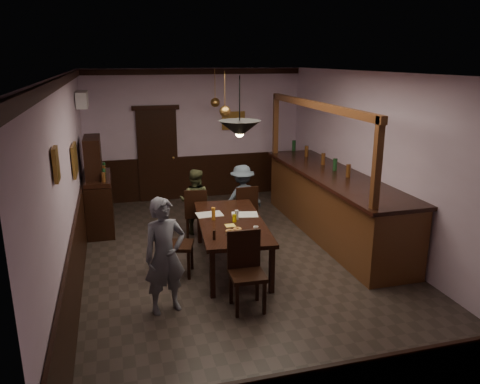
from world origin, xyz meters
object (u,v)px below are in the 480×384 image
object	(u,v)px
chair_far_right	(245,208)
chair_near	(246,267)
dining_table	(231,225)
soda_can	(234,218)
sideboard	(98,193)
chair_side	(172,240)
pendant_iron	(240,129)
coffee_cup	(256,229)
chair_far_left	(196,211)
pendant_brass_mid	(225,111)
person_standing	(165,256)
person_seated_left	(195,201)
person_seated_right	(242,198)
pendant_brass_far	(215,103)
bar_counter	(333,203)

from	to	relation	value
chair_far_right	chair_near	size ratio (longest dim) A/B	0.92
chair_far_right	dining_table	bearing A→B (deg)	63.08
soda_can	sideboard	xyz separation A→B (m)	(-2.08, 2.34, -0.09)
chair_side	pendant_iron	size ratio (longest dim) A/B	1.28
chair_near	soda_can	distance (m)	1.28
chair_side	pendant_iron	world-z (taller)	pendant_iron
dining_table	coffee_cup	world-z (taller)	coffee_cup
chair_far_left	soda_can	xyz separation A→B (m)	(0.36, -1.38, 0.30)
coffee_cup	chair_far_left	bearing A→B (deg)	112.16
chair_near	pendant_brass_mid	world-z (taller)	pendant_brass_mid
soda_can	pendant_iron	xyz separation A→B (m)	(-0.12, -0.73, 1.50)
chair_far_right	soda_can	xyz separation A→B (m)	(-0.55, -1.28, 0.28)
dining_table	person_standing	bearing A→B (deg)	-135.70
person_standing	person_seated_left	world-z (taller)	person_standing
dining_table	chair_near	world-z (taller)	chair_near
person_seated_right	pendant_brass_mid	world-z (taller)	pendant_brass_mid
soda_can	chair_far_right	bearing A→B (deg)	66.94
dining_table	person_seated_right	size ratio (longest dim) A/B	1.78
chair_near	person_seated_left	size ratio (longest dim) A/B	0.84
pendant_iron	person_seated_left	bearing A→B (deg)	95.17
dining_table	person_seated_left	world-z (taller)	person_seated_left
sideboard	pendant_brass_far	distance (m)	3.09
chair_far_left	pendant_iron	bearing A→B (deg)	107.23
pendant_iron	soda_can	bearing A→B (deg)	81.02
person_seated_right	bar_counter	xyz separation A→B (m)	(1.56, -0.69, -0.01)
chair_far_right	person_seated_left	size ratio (longest dim) A/B	0.77
person_seated_left	chair_far_left	bearing A→B (deg)	105.48
chair_side	person_seated_left	distance (m)	1.80
dining_table	person_seated_right	world-z (taller)	person_seated_right
dining_table	person_seated_left	distance (m)	1.62
chair_far_right	coffee_cup	size ratio (longest dim) A/B	12.00
soda_can	person_seated_right	bearing A→B (deg)	70.13
chair_far_right	soda_can	size ratio (longest dim) A/B	8.00
person_seated_left	soda_can	xyz separation A→B (m)	(0.33, -1.65, 0.19)
chair_side	soda_can	distance (m)	1.01
person_standing	coffee_cup	xyz separation A→B (m)	(1.40, 0.57, 0.03)
person_standing	coffee_cup	world-z (taller)	person_standing
dining_table	soda_can	bearing A→B (deg)	-60.47
chair_far_left	pendant_iron	size ratio (longest dim) A/B	1.18
person_seated_right	soda_can	distance (m)	1.67
person_seated_left	pendant_brass_far	bearing A→B (deg)	-93.24
chair_far_right	pendant_iron	size ratio (longest dim) A/B	1.21
chair_near	chair_side	bearing A→B (deg)	125.78
sideboard	coffee_cup	bearing A→B (deg)	-51.33
coffee_cup	bar_counter	bearing A→B (deg)	41.25
bar_counter	coffee_cup	bearing A→B (deg)	-144.43
dining_table	chair_side	xyz separation A→B (m)	(-0.95, -0.09, -0.13)
person_standing	person_seated_left	distance (m)	2.87
dining_table	chair_far_left	xyz separation A→B (m)	(-0.33, 1.31, -0.17)
chair_side	person_seated_left	world-z (taller)	person_seated_left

